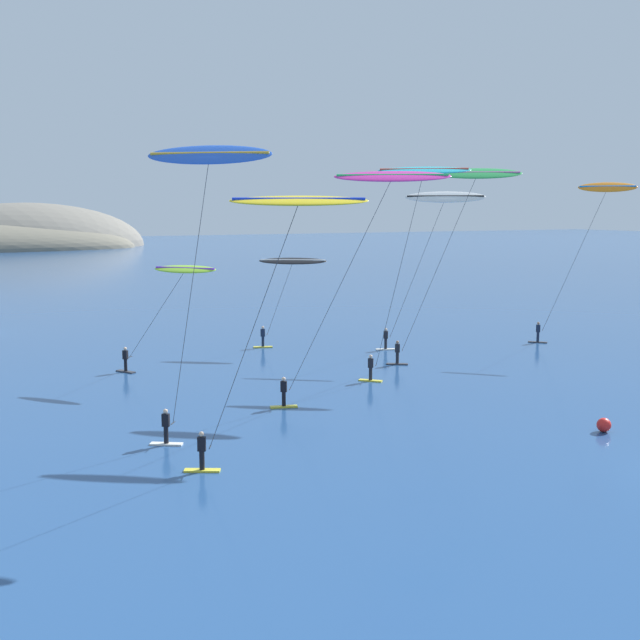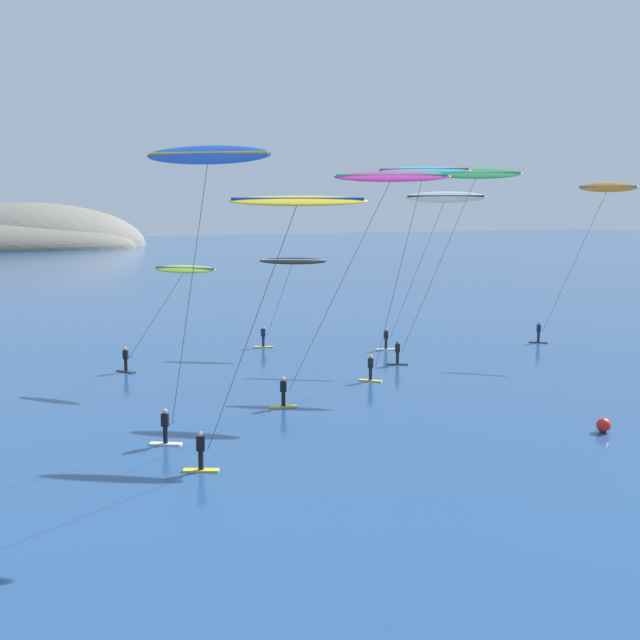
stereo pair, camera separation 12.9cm
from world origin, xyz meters
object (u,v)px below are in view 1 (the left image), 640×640
object	(u,v)px
kitesurfer_blue	(206,177)
kitesurfer_orange	(600,203)
kitesurfer_lime	(179,279)
kitesurfer_green	(472,185)
kitesurfer_magenta	(385,192)
marker_buoy	(604,425)
kitesurfer_cyan	(420,184)
kitesurfer_yellow	(291,221)
kitesurfer_white	(441,208)
kitesurfer_black	(290,268)

from	to	relation	value
kitesurfer_blue	kitesurfer_orange	world-z (taller)	kitesurfer_blue
kitesurfer_blue	kitesurfer_lime	bearing A→B (deg)	76.48
kitesurfer_blue	kitesurfer_green	world-z (taller)	kitesurfer_blue
kitesurfer_magenta	marker_buoy	bearing A→B (deg)	-50.39
kitesurfer_orange	kitesurfer_cyan	bearing A→B (deg)	-166.74
kitesurfer_yellow	kitesurfer_magenta	world-z (taller)	kitesurfer_magenta
kitesurfer_blue	kitesurfer_yellow	world-z (taller)	kitesurfer_blue
kitesurfer_white	kitesurfer_blue	size ratio (longest dim) A/B	0.89
kitesurfer_black	kitesurfer_orange	world-z (taller)	kitesurfer_orange
kitesurfer_blue	kitesurfer_magenta	xyz separation A→B (m)	(10.63, 2.03, -0.50)
kitesurfer_white	kitesurfer_lime	world-z (taller)	kitesurfer_white
kitesurfer_black	kitesurfer_cyan	distance (m)	16.45
kitesurfer_cyan	kitesurfer_green	distance (m)	6.78
kitesurfer_blue	marker_buoy	bearing A→B (deg)	-20.65
kitesurfer_cyan	kitesurfer_magenta	distance (m)	7.43
kitesurfer_black	marker_buoy	bearing A→B (deg)	-84.05
kitesurfer_blue	marker_buoy	world-z (taller)	kitesurfer_blue
kitesurfer_white	marker_buoy	world-z (taller)	kitesurfer_white
kitesurfer_lime	kitesurfer_magenta	bearing A→B (deg)	-62.84
kitesurfer_black	kitesurfer_blue	size ratio (longest dim) A/B	0.52
kitesurfer_cyan	kitesurfer_lime	size ratio (longest dim) A/B	1.84
kitesurfer_black	kitesurfer_cyan	size ratio (longest dim) A/B	0.53
kitesurfer_lime	kitesurfer_black	bearing A→B (deg)	30.51
kitesurfer_yellow	kitesurfer_green	bearing A→B (deg)	34.92
kitesurfer_yellow	marker_buoy	bearing A→B (deg)	-6.57
kitesurfer_white	kitesurfer_black	bearing A→B (deg)	144.96
kitesurfer_black	kitesurfer_cyan	world-z (taller)	kitesurfer_cyan
kitesurfer_black	kitesurfer_cyan	xyz separation A→B (m)	(1.39, -15.24, 6.02)
kitesurfer_yellow	kitesurfer_lime	world-z (taller)	kitesurfer_yellow
kitesurfer_green	kitesurfer_magenta	bearing A→B (deg)	-147.49
kitesurfer_magenta	kitesurfer_green	bearing A→B (deg)	32.51
kitesurfer_yellow	kitesurfer_lime	xyz separation A→B (m)	(1.97, 20.38, -3.96)
kitesurfer_blue	kitesurfer_orange	bearing A→B (deg)	17.59
kitesurfer_green	kitesurfer_yellow	xyz separation A→B (m)	(-20.72, -14.47, -2.08)
kitesurfer_blue	kitesurfer_white	bearing A→B (deg)	32.48
kitesurfer_yellow	kitesurfer_lime	bearing A→B (deg)	84.47
kitesurfer_orange	kitesurfer_lime	size ratio (longest dim) A/B	1.77
kitesurfer_blue	kitesurfer_yellow	xyz separation A→B (m)	(1.75, -4.88, -1.89)
kitesurfer_green	kitesurfer_cyan	bearing A→B (deg)	-156.10
kitesurfer_cyan	kitesurfer_magenta	bearing A→B (deg)	-139.63
kitesurfer_orange	marker_buoy	bearing A→B (deg)	-135.85
kitesurfer_blue	kitesurfer_yellow	size ratio (longest dim) A/B	1.20
kitesurfer_orange	kitesurfer_blue	bearing A→B (deg)	-162.41
kitesurfer_white	kitesurfer_green	distance (m)	6.36
kitesurfer_magenta	marker_buoy	world-z (taller)	kitesurfer_magenta
kitesurfer_green	marker_buoy	xyz separation A→B (m)	(-4.58, -16.33, -12.09)
kitesurfer_black	kitesurfer_lime	xyz separation A→B (m)	(-11.17, -6.58, 0.09)
kitesurfer_orange	kitesurfer_magenta	world-z (taller)	kitesurfer_orange
kitesurfer_orange	kitesurfer_magenta	size ratio (longest dim) A/B	1.01
kitesurfer_green	marker_buoy	size ratio (longest dim) A/B	19.55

